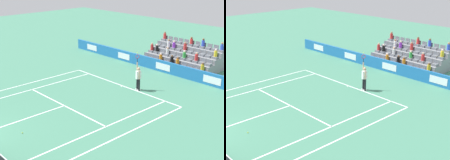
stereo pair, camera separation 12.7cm
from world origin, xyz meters
The scene contains 12 objects.
line_baseline centered at (0.00, -11.89, 0.00)m, with size 10.97×0.10×0.01m, color white.
line_service centered at (0.00, -6.40, 0.00)m, with size 8.23×0.10×0.01m, color white.
line_centre_service centered at (0.00, -3.20, 0.00)m, with size 0.10×6.40×0.01m, color white.
line_singles_sideline_left centered at (4.12, -5.95, 0.00)m, with size 0.10×11.89×0.01m, color white.
line_singles_sideline_right centered at (-4.12, -5.95, 0.00)m, with size 0.10×11.89×0.01m, color white.
line_doubles_sideline_left centered at (5.49, -5.95, 0.00)m, with size 0.10×11.89×0.01m, color white.
line_doubles_sideline_right centered at (-5.49, -5.95, 0.00)m, with size 0.10×11.89×0.01m, color white.
line_centre_mark centered at (0.00, -11.79, 0.00)m, with size 0.10×0.20×0.01m, color white.
sponsor_barrier centered at (0.00, -16.88, 0.50)m, with size 23.78×0.22×1.01m.
tennis_player centered at (-1.41, -12.09, 0.99)m, with size 0.51×0.43×2.85m.
stadium_stand centered at (0.00, -19.81, 0.69)m, with size 6.82×3.80×2.59m.
loose_tennis_ball centered at (-1.51, -2.48, 0.03)m, with size 0.07×0.07×0.07m, color #D1E533.
Camera 1 is at (-16.85, 5.10, 8.94)m, focal length 53.09 mm.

